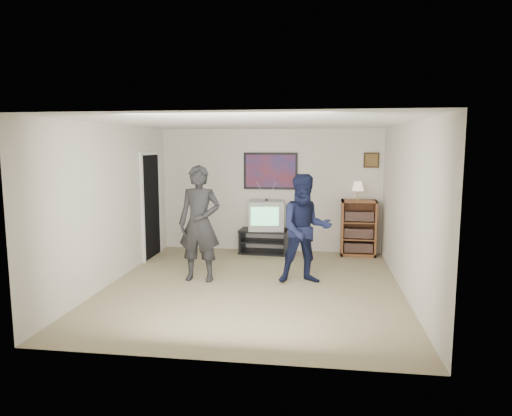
% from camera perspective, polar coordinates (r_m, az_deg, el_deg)
% --- Properties ---
extents(room_shell, '(4.51, 5.00, 2.51)m').
position_cam_1_polar(room_shell, '(7.24, 0.04, 0.54)').
color(room_shell, '#827352').
rests_on(room_shell, ground).
extents(media_stand, '(1.00, 0.60, 0.49)m').
position_cam_1_polar(media_stand, '(9.27, 1.02, -4.16)').
color(media_stand, black).
rests_on(media_stand, room_shell).
extents(crt_television, '(0.75, 0.65, 0.59)m').
position_cam_1_polar(crt_television, '(9.17, 1.31, -0.88)').
color(crt_television, '#A1A39D').
rests_on(crt_television, media_stand).
extents(bookshelf, '(0.67, 0.39, 1.11)m').
position_cam_1_polar(bookshelf, '(9.23, 12.67, -2.43)').
color(bookshelf, brown).
rests_on(bookshelf, room_shell).
extents(table_lamp, '(0.23, 0.23, 0.37)m').
position_cam_1_polar(table_lamp, '(9.09, 12.62, 2.10)').
color(table_lamp, beige).
rests_on(table_lamp, bookshelf).
extents(person_tall, '(0.69, 0.47, 1.86)m').
position_cam_1_polar(person_tall, '(7.34, -7.06, -1.93)').
color(person_tall, black).
rests_on(person_tall, room_shell).
extents(person_short, '(0.96, 0.81, 1.73)m').
position_cam_1_polar(person_short, '(7.21, 6.16, -2.63)').
color(person_short, '#131836').
rests_on(person_short, room_shell).
extents(controller_left, '(0.06, 0.13, 0.04)m').
position_cam_1_polar(controller_left, '(7.49, -7.05, 0.29)').
color(controller_left, white).
rests_on(controller_left, person_tall).
extents(controller_right, '(0.05, 0.13, 0.04)m').
position_cam_1_polar(controller_right, '(7.35, 5.91, -0.25)').
color(controller_right, white).
rests_on(controller_right, person_short).
extents(poster, '(1.10, 0.03, 0.75)m').
position_cam_1_polar(poster, '(9.31, 1.82, 4.64)').
color(poster, black).
rests_on(poster, room_shell).
extents(air_vent, '(0.28, 0.02, 0.14)m').
position_cam_1_polar(air_vent, '(9.38, -1.53, 6.50)').
color(air_vent, white).
rests_on(air_vent, room_shell).
extents(small_picture, '(0.30, 0.03, 0.30)m').
position_cam_1_polar(small_picture, '(9.31, 14.23, 5.82)').
color(small_picture, '#2F210E').
rests_on(small_picture, room_shell).
extents(doorway, '(0.03, 0.85, 2.00)m').
position_cam_1_polar(doorway, '(9.04, -13.02, 0.21)').
color(doorway, black).
rests_on(doorway, room_shell).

